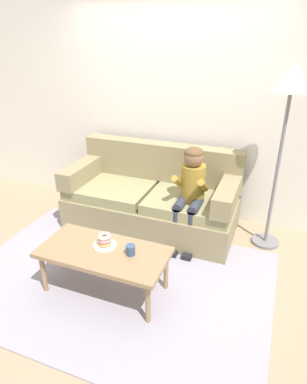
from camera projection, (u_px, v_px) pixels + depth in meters
ground at (126, 265)px, 3.43m from camera, size 10.00×10.00×0.00m
wall_back at (173, 102)px, 4.00m from camera, size 8.00×0.10×2.80m
area_rug at (115, 280)px, 3.21m from camera, size 2.89×1.99×0.01m
couch at (152, 199)px, 4.01m from camera, size 1.98×0.90×0.96m
coffee_table at (104, 255)px, 2.93m from camera, size 1.13×0.55×0.44m
person_child at (191, 188)px, 3.52m from camera, size 0.34×0.58×1.10m
plate at (105, 245)px, 2.97m from camera, size 0.21×0.21×0.01m
donut at (105, 243)px, 2.96m from camera, size 0.14×0.14×0.04m
donut_second at (104, 240)px, 2.94m from camera, size 0.15×0.15×0.04m
donut_third at (104, 236)px, 2.92m from camera, size 0.16×0.16×0.04m
mug at (130, 250)px, 2.84m from camera, size 0.08×0.08×0.09m
toy_controller at (85, 254)px, 3.55m from camera, size 0.23×0.09×0.05m
floor_lamp at (290, 96)px, 3.10m from camera, size 0.37×0.37×1.92m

